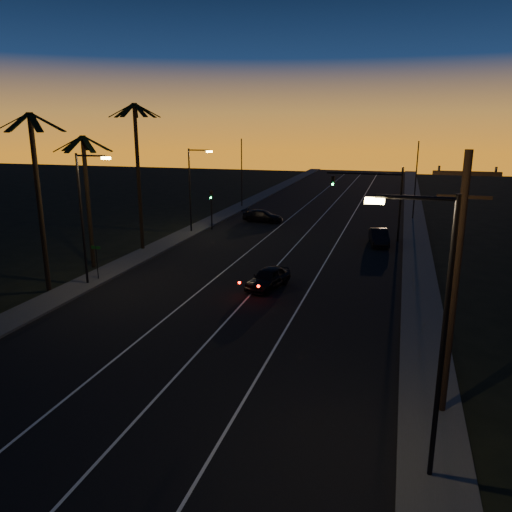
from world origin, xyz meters
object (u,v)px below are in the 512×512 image
(lead_car, at_px, (268,278))
(cross_car, at_px, (263,216))
(utility_pole, at_px, (455,282))
(right_car, at_px, (379,237))
(signal_mast, at_px, (375,190))

(lead_car, bearing_deg, cross_car, 106.45)
(utility_pole, xyz_separation_m, lead_car, (-10.37, 12.84, -4.59))
(utility_pole, height_order, lead_car, utility_pole)
(utility_pole, height_order, right_car, utility_pole)
(lead_car, relative_size, right_car, 1.06)
(lead_car, bearing_deg, signal_mast, 71.00)
(lead_car, height_order, right_car, right_car)
(utility_pole, bearing_deg, lead_car, 128.92)
(cross_car, bearing_deg, right_car, -30.38)
(signal_mast, relative_size, lead_car, 1.45)
(signal_mast, xyz_separation_m, lead_car, (-5.90, -17.15, -4.06))
(signal_mast, xyz_separation_m, cross_car, (-12.64, 5.68, -4.10))
(lead_car, xyz_separation_m, cross_car, (-6.74, 22.83, -0.04))
(signal_mast, height_order, lead_car, signal_mast)
(utility_pole, distance_m, right_car, 28.48)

